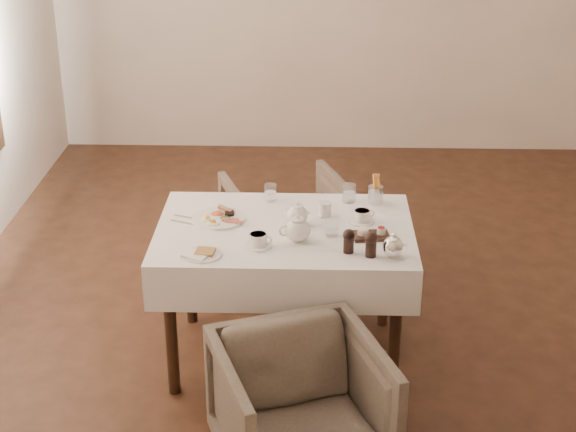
# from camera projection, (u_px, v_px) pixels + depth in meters

# --- Properties ---
(table) EXTENTS (1.28, 0.88, 0.75)m
(table) POSITION_uv_depth(u_px,v_px,m) (285.00, 249.00, 4.43)
(table) COLOR black
(table) RESTS_ON ground
(armchair_near) EXTENTS (0.87, 0.88, 0.63)m
(armchair_near) POSITION_uv_depth(u_px,v_px,m) (301.00, 411.00, 3.75)
(armchair_near) COLOR #4D4339
(armchair_near) RESTS_ON ground
(armchair_far) EXTENTS (0.89, 0.91, 0.65)m
(armchair_far) POSITION_uv_depth(u_px,v_px,m) (288.00, 230.00, 5.36)
(armchair_far) COLOR #4D4339
(armchair_far) RESTS_ON ground
(breakfast_plate) EXTENTS (0.27, 0.27, 0.03)m
(breakfast_plate) POSITION_uv_depth(u_px,v_px,m) (219.00, 217.00, 4.47)
(breakfast_plate) COLOR white
(breakfast_plate) RESTS_ON table
(side_plate) EXTENTS (0.19, 0.18, 0.02)m
(side_plate) POSITION_uv_depth(u_px,v_px,m) (201.00, 254.00, 4.10)
(side_plate) COLOR white
(side_plate) RESTS_ON table
(teapot_centre) EXTENTS (0.16, 0.13, 0.12)m
(teapot_centre) POSITION_uv_depth(u_px,v_px,m) (297.00, 213.00, 4.40)
(teapot_centre) COLOR white
(teapot_centre) RESTS_ON table
(teapot_front) EXTENTS (0.21, 0.18, 0.14)m
(teapot_front) POSITION_uv_depth(u_px,v_px,m) (298.00, 228.00, 4.22)
(teapot_front) COLOR white
(teapot_front) RESTS_ON table
(creamer) EXTENTS (0.08, 0.08, 0.07)m
(creamer) POSITION_uv_depth(u_px,v_px,m) (325.00, 209.00, 4.50)
(creamer) COLOR white
(creamer) RESTS_ON table
(teacup_near) EXTENTS (0.13, 0.13, 0.07)m
(teacup_near) POSITION_uv_depth(u_px,v_px,m) (258.00, 241.00, 4.18)
(teacup_near) COLOR white
(teacup_near) RESTS_ON table
(teacup_far) EXTENTS (0.13, 0.13, 0.06)m
(teacup_far) POSITION_uv_depth(u_px,v_px,m) (362.00, 217.00, 4.43)
(teacup_far) COLOR white
(teacup_far) RESTS_ON table
(glass_left) EXTENTS (0.09, 0.09, 0.09)m
(glass_left) POSITION_uv_depth(u_px,v_px,m) (270.00, 193.00, 4.67)
(glass_left) COLOR silver
(glass_left) RESTS_ON table
(glass_mid) EXTENTS (0.08, 0.08, 0.09)m
(glass_mid) POSITION_uv_depth(u_px,v_px,m) (332.00, 227.00, 4.29)
(glass_mid) COLOR silver
(glass_mid) RESTS_ON table
(glass_right) EXTENTS (0.08, 0.08, 0.10)m
(glass_right) POSITION_uv_depth(u_px,v_px,m) (349.00, 193.00, 4.66)
(glass_right) COLOR silver
(glass_right) RESTS_ON table
(condiment_board) EXTENTS (0.19, 0.14, 0.04)m
(condiment_board) POSITION_uv_depth(u_px,v_px,m) (371.00, 234.00, 4.28)
(condiment_board) COLOR black
(condiment_board) RESTS_ON table
(pepper_mill_left) EXTENTS (0.06, 0.06, 0.12)m
(pepper_mill_left) POSITION_uv_depth(u_px,v_px,m) (349.00, 241.00, 4.11)
(pepper_mill_left) COLOR black
(pepper_mill_left) RESTS_ON table
(pepper_mill_right) EXTENTS (0.07, 0.07, 0.12)m
(pepper_mill_right) POSITION_uv_depth(u_px,v_px,m) (371.00, 244.00, 4.08)
(pepper_mill_right) COLOR black
(pepper_mill_right) RESTS_ON table
(silver_pot) EXTENTS (0.14, 0.13, 0.12)m
(silver_pot) POSITION_uv_depth(u_px,v_px,m) (393.00, 245.00, 4.07)
(silver_pot) COLOR white
(silver_pot) RESTS_ON table
(fries_cup) EXTENTS (0.08, 0.08, 0.17)m
(fries_cup) POSITION_uv_depth(u_px,v_px,m) (376.00, 190.00, 4.63)
(fries_cup) COLOR silver
(fries_cup) RESTS_ON table
(cutlery_fork) EXTENTS (0.17, 0.08, 0.00)m
(cutlery_fork) POSITION_uv_depth(u_px,v_px,m) (189.00, 218.00, 4.49)
(cutlery_fork) COLOR silver
(cutlery_fork) RESTS_ON table
(cutlery_knife) EXTENTS (0.18, 0.09, 0.00)m
(cutlery_knife) POSITION_uv_depth(u_px,v_px,m) (187.00, 223.00, 4.43)
(cutlery_knife) COLOR silver
(cutlery_knife) RESTS_ON table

